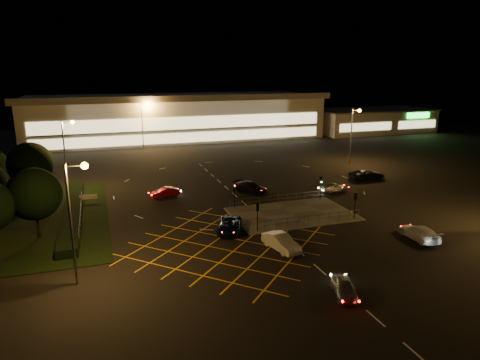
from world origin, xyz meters
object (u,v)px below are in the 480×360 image
object	(u,v)px
signal_se	(355,200)
car_queue_white	(281,242)
car_right_silver	(334,187)
signal_sw	(258,211)
signal_nw	(234,191)
car_east_grey	(367,174)
signal_ne	(321,183)
car_circ_red	(165,192)
car_near_silver	(344,287)
car_approach_white	(419,233)
car_far_dkgrey	(251,187)
car_left_blue	(230,225)

from	to	relation	value
signal_se	car_queue_white	world-z (taller)	signal_se
car_queue_white	car_right_silver	xyz separation A→B (m)	(15.23, 15.98, -0.08)
signal_sw	signal_nw	size ratio (longest dim) A/B	1.00
car_right_silver	car_east_grey	xyz separation A→B (m)	(8.81, 4.71, 0.10)
signal_ne	car_circ_red	xyz separation A→B (m)	(-19.29, 8.32, -1.73)
car_right_silver	car_near_silver	bearing A→B (deg)	150.14
car_circ_red	car_east_grey	world-z (taller)	car_east_grey
signal_se	car_circ_red	distance (m)	25.32
signal_sw	signal_ne	world-z (taller)	same
signal_sw	car_circ_red	distance (m)	17.94
car_queue_white	car_east_grey	bearing A→B (deg)	28.35
signal_nw	signal_sw	bearing A→B (deg)	-90.00
signal_se	car_circ_red	world-z (taller)	signal_se
signal_sw	signal_se	size ratio (longest dim) A/B	1.00
car_approach_white	signal_nw	bearing A→B (deg)	-44.16
car_approach_white	signal_ne	bearing A→B (deg)	-77.63
signal_sw	car_approach_white	size ratio (longest dim) A/B	0.64
signal_se	car_east_grey	xyz separation A→B (m)	(12.57, 15.63, -1.59)
car_far_dkgrey	car_queue_white	bearing A→B (deg)	-138.18
car_right_silver	car_far_dkgrey	bearing A→B (deg)	71.15
signal_nw	car_approach_white	size ratio (longest dim) A/B	0.64
signal_ne	car_far_dkgrey	size ratio (longest dim) A/B	0.62
car_queue_white	signal_sw	bearing A→B (deg)	83.53
car_near_silver	car_left_blue	bearing A→B (deg)	124.90
car_approach_white	car_far_dkgrey	bearing A→B (deg)	-63.30
signal_se	signal_nw	world-z (taller)	same
signal_sw	car_east_grey	size ratio (longest dim) A/B	0.56
signal_ne	car_left_blue	distance (m)	16.43
signal_ne	car_right_silver	bearing A→B (deg)	37.99
signal_ne	signal_sw	bearing A→B (deg)	-146.35
car_queue_white	signal_nw	bearing A→B (deg)	79.93
car_queue_white	car_east_grey	distance (m)	31.72
car_near_silver	car_left_blue	world-z (taller)	car_left_blue
signal_se	car_left_blue	bearing A→B (deg)	-3.92
signal_se	car_east_grey	distance (m)	20.12
signal_sw	signal_nw	bearing A→B (deg)	-90.00
signal_se	car_queue_white	bearing A→B (deg)	23.80
car_circ_red	car_approach_white	size ratio (longest dim) A/B	0.78
signal_nw	signal_ne	bearing A→B (deg)	0.00
car_queue_white	car_near_silver	bearing A→B (deg)	-95.91
car_right_silver	car_queue_white	bearing A→B (deg)	135.59
signal_sw	signal_ne	xyz separation A→B (m)	(12.00, 7.99, 0.00)
car_circ_red	signal_nw	bearing A→B (deg)	29.48
car_near_silver	car_far_dkgrey	size ratio (longest dim) A/B	0.76
signal_sw	car_approach_white	xyz separation A→B (m)	(15.02, -7.18, -1.65)
car_far_dkgrey	car_right_silver	bearing A→B (deg)	-54.48
signal_nw	car_circ_red	bearing A→B (deg)	131.24
signal_ne	car_right_silver	world-z (taller)	signal_ne
car_near_silver	car_circ_red	distance (m)	32.10
signal_sw	signal_ne	size ratio (longest dim) A/B	1.00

